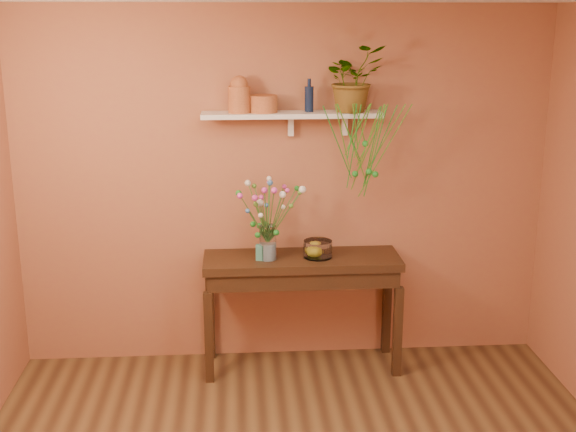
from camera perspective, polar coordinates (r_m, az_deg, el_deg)
room at (r=3.74m, az=1.71°, el=-4.71°), size 4.04×4.04×2.70m
sideboard at (r=5.58m, az=1.06°, el=-4.37°), size 1.45×0.47×0.88m
wall_shelf at (r=5.43m, az=0.39°, el=7.70°), size 1.30×0.24×0.19m
terracotta_jug at (r=5.38m, az=-3.75°, el=9.19°), size 0.17×0.17×0.26m
terracotta_pot at (r=5.40m, az=-1.88°, el=8.54°), size 0.24×0.24×0.12m
blue_bottle at (r=5.43m, az=1.62°, el=8.96°), size 0.07×0.07×0.24m
spider_plant at (r=5.43m, az=4.97°, el=10.40°), size 0.53×0.50×0.47m
plant_fronds at (r=5.34m, az=5.90°, el=4.95°), size 0.64×0.37×0.69m
glass_vase at (r=5.45m, az=-1.55°, el=-2.23°), size 0.12×0.12×0.26m
bouquet at (r=5.37m, az=-1.54°, el=0.90°), size 0.51×0.43×0.47m
glass_bowl at (r=5.52m, az=2.29°, el=-2.58°), size 0.21×0.21×0.13m
lemon at (r=5.53m, az=2.09°, el=-2.65°), size 0.08×0.08×0.08m
carton at (r=5.45m, az=-2.13°, el=-2.80°), size 0.07×0.06×0.12m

